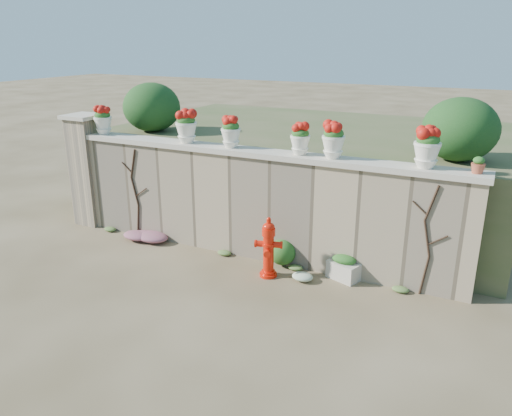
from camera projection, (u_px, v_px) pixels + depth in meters
The scene contains 21 objects.
ground at pixel (206, 294), 8.33m from camera, with size 80.00×80.00×0.00m, color brown.
stone_wall at pixel (254, 206), 9.53m from camera, with size 8.00×0.40×2.00m, color tan.
wall_cap at pixel (254, 152), 9.19m from camera, with size 8.10×0.52×0.10m, color beige.
gate_pillar at pixel (88, 169), 11.18m from camera, with size 0.72×0.72×2.48m.
raised_fill at pixel (312, 169), 12.25m from camera, with size 9.00×6.00×2.00m, color #384C23.
back_shrub_left at pixel (152, 107), 11.38m from camera, with size 1.30×1.30×1.10m, color #143814.
back_shrub_right at pixel (460, 129), 8.63m from camera, with size 1.30×1.30×1.10m, color #143814.
vine_left at pixel (135, 192), 10.46m from camera, with size 0.60×0.04×1.91m.
vine_right at pixel (428, 239), 8.00m from camera, with size 0.60×0.04×1.91m.
fire_hydrant at pixel (268, 247), 8.78m from camera, with size 0.48×0.34×1.11m.
planter_box at pixel (344, 268), 8.78m from camera, with size 0.62×0.49×0.46m.
green_shrub at pixel (277, 250), 9.26m from camera, with size 0.65×0.59×0.62m, color #1E5119.
magenta_clump at pixel (146, 235), 10.48m from camera, with size 0.94×0.62×0.25m, color #C02682.
white_flowers at pixel (304, 277), 8.72m from camera, with size 0.52×0.41×0.19m, color white.
urn_pot_0 at pixel (103, 120), 10.57m from camera, with size 0.38×0.38×0.59m.
urn_pot_1 at pixel (186, 127), 9.68m from camera, with size 0.41×0.41×0.65m.
urn_pot_2 at pixel (231, 132), 9.28m from camera, with size 0.37×0.37×0.58m.
urn_pot_3 at pixel (300, 139), 8.71m from camera, with size 0.35×0.35×0.55m.
urn_pot_4 at pixel (333, 141), 8.44m from camera, with size 0.39×0.39×0.62m.
urn_pot_5 at pixel (427, 148), 7.80m from camera, with size 0.42×0.42×0.66m.
terracotta_pot at pixel (478, 166), 7.55m from camera, with size 0.21×0.21×0.25m.
Camera 1 is at (4.02, -6.28, 4.06)m, focal length 35.00 mm.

